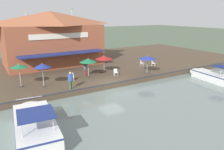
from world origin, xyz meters
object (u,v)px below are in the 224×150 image
object	(u,v)px
motorboat_second_along	(34,122)
tree_behind_restaurant	(54,34)
patio_umbrella_by_entrance	(19,66)
person_at_quay_edge	(70,78)
patio_umbrella_back_row	(104,57)
cafe_chair_far_corner_seat	(116,72)
person_mid_patio	(85,68)
waterfront_restaurant	(52,38)
cafe_chair_mid_patio	(142,63)
cafe_chair_beside_entrance	(72,77)
patio_umbrella_near_quay_edge	(42,66)
patio_umbrella_mid_patio_left	(148,58)
cafe_chair_under_first_umbrella	(153,63)
swan	(52,140)
tree_upstream_bank	(69,32)
motorboat_distant_upstream	(208,75)
patio_umbrella_far_corner	(88,60)

from	to	relation	value
motorboat_second_along	tree_behind_restaurant	xyz separation A→B (m)	(-21.25, 8.14, 4.06)
patio_umbrella_by_entrance	person_at_quay_edge	world-z (taller)	patio_umbrella_by_entrance
patio_umbrella_back_row	cafe_chair_far_corner_seat	distance (m)	2.53
patio_umbrella_back_row	person_mid_patio	xyz separation A→B (m)	(0.06, -2.67, -0.98)
person_mid_patio	person_at_quay_edge	bearing A→B (deg)	-41.83
waterfront_restaurant	cafe_chair_mid_patio	distance (m)	13.91
cafe_chair_beside_entrance	patio_umbrella_near_quay_edge	bearing A→B (deg)	-79.82
waterfront_restaurant	patio_umbrella_mid_patio_left	size ratio (longest dim) A/B	6.16
waterfront_restaurant	person_mid_patio	bearing A→B (deg)	8.32
person_at_quay_edge	motorboat_second_along	bearing A→B (deg)	-40.08
cafe_chair_under_first_umbrella	person_at_quay_edge	world-z (taller)	person_at_quay_edge
cafe_chair_far_corner_seat	motorboat_second_along	size ratio (longest dim) A/B	0.12
swan	tree_upstream_bank	distance (m)	25.15
patio_umbrella_mid_patio_left	patio_umbrella_near_quay_edge	bearing A→B (deg)	-96.14
patio_umbrella_back_row	person_mid_patio	world-z (taller)	patio_umbrella_back_row
cafe_chair_beside_entrance	cafe_chair_far_corner_seat	distance (m)	5.46
cafe_chair_mid_patio	person_at_quay_edge	xyz separation A→B (m)	(4.34, -12.62, 0.66)
motorboat_distant_upstream	tree_upstream_bank	distance (m)	22.30
patio_umbrella_mid_patio_left	cafe_chair_far_corner_seat	bearing A→B (deg)	-105.43
tree_behind_restaurant	motorboat_distant_upstream	bearing A→B (deg)	34.19
patio_umbrella_near_quay_edge	tree_upstream_bank	bearing A→B (deg)	148.89
cafe_chair_far_corner_seat	person_at_quay_edge	world-z (taller)	person_at_quay_edge
person_mid_patio	motorboat_distant_upstream	distance (m)	15.31
waterfront_restaurant	cafe_chair_mid_patio	bearing A→B (deg)	52.10
patio_umbrella_by_entrance	motorboat_second_along	size ratio (longest dim) A/B	0.33
motorboat_distant_upstream	swan	size ratio (longest dim) A/B	8.62
patio_umbrella_back_row	motorboat_second_along	distance (m)	14.57
patio_umbrella_far_corner	motorboat_second_along	xyz separation A→B (m)	(8.94, -8.35, -1.85)
person_mid_patio	tree_behind_restaurant	size ratio (longest dim) A/B	0.25
patio_umbrella_by_entrance	patio_umbrella_back_row	size ratio (longest dim) A/B	1.08
patio_umbrella_by_entrance	swan	size ratio (longest dim) A/B	3.55
person_mid_patio	cafe_chair_mid_patio	bearing A→B (deg)	94.02
patio_umbrella_near_quay_edge	person_mid_patio	xyz separation A→B (m)	(-1.61, 5.49, -1.24)
person_at_quay_edge	cafe_chair_mid_patio	bearing A→B (deg)	108.98
person_mid_patio	swan	bearing A→B (deg)	-33.39
tree_behind_restaurant	swan	bearing A→B (deg)	-17.92
patio_umbrella_by_entrance	tree_upstream_bank	bearing A→B (deg)	139.89
person_at_quay_edge	motorboat_distant_upstream	bearing A→B (deg)	76.30
tree_behind_restaurant	cafe_chair_beside_entrance	bearing A→B (deg)	-9.45
patio_umbrella_by_entrance	cafe_chair_under_first_umbrella	world-z (taller)	patio_umbrella_by_entrance
patio_umbrella_mid_patio_left	person_mid_patio	world-z (taller)	patio_umbrella_mid_patio_left
cafe_chair_beside_entrance	person_mid_patio	size ratio (longest dim) A/B	0.51
cafe_chair_far_corner_seat	motorboat_distant_upstream	size ratio (longest dim) A/B	0.14
motorboat_distant_upstream	tree_behind_restaurant	world-z (taller)	tree_behind_restaurant
tree_upstream_bank	cafe_chair_beside_entrance	bearing A→B (deg)	-19.86
cafe_chair_mid_patio	person_at_quay_edge	size ratio (longest dim) A/B	0.48
patio_umbrella_back_row	person_at_quay_edge	bearing A→B (deg)	-57.87
patio_umbrella_near_quay_edge	cafe_chair_mid_patio	world-z (taller)	patio_umbrella_near_quay_edge
patio_umbrella_mid_patio_left	patio_umbrella_far_corner	bearing A→B (deg)	-108.87
cafe_chair_under_first_umbrella	motorboat_second_along	bearing A→B (deg)	-64.04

